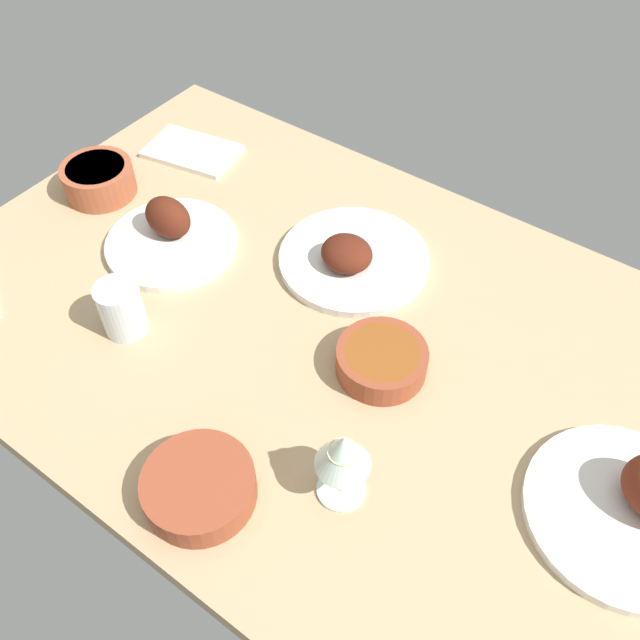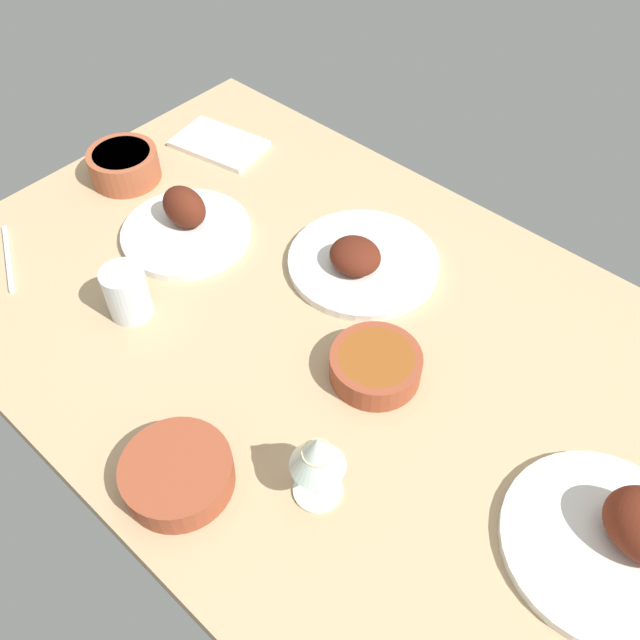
% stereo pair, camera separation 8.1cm
% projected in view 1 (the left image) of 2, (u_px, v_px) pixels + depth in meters
% --- Properties ---
extents(dining_table, '(1.40, 0.90, 0.04)m').
position_uv_depth(dining_table, '(320.00, 335.00, 1.15)').
color(dining_table, tan).
rests_on(dining_table, ground).
extents(plate_center_main, '(0.25, 0.25, 0.09)m').
position_uv_depth(plate_center_main, '(170.00, 235.00, 1.25)').
color(plate_center_main, silver).
rests_on(plate_center_main, dining_table).
extents(plate_far_side, '(0.28, 0.28, 0.07)m').
position_uv_depth(plate_far_side, '(352.00, 258.00, 1.22)').
color(plate_far_side, silver).
rests_on(plate_far_side, dining_table).
extents(bowl_soup, '(0.15, 0.15, 0.05)m').
position_uv_depth(bowl_soup, '(382.00, 360.00, 1.06)').
color(bowl_soup, brown).
rests_on(bowl_soup, dining_table).
extents(bowl_pasta, '(0.14, 0.14, 0.06)m').
position_uv_depth(bowl_pasta, '(98.00, 179.00, 1.35)').
color(bowl_pasta, '#A35133').
rests_on(bowl_pasta, dining_table).
extents(bowl_onions, '(0.16, 0.16, 0.05)m').
position_uv_depth(bowl_onions, '(199.00, 486.00, 0.92)').
color(bowl_onions, brown).
rests_on(bowl_onions, dining_table).
extents(wine_glass, '(0.08, 0.08, 0.14)m').
position_uv_depth(wine_glass, '(343.00, 454.00, 0.87)').
color(wine_glass, silver).
rests_on(wine_glass, dining_table).
extents(water_tumbler, '(0.07, 0.07, 0.09)m').
position_uv_depth(water_tumbler, '(122.00, 309.00, 1.10)').
color(water_tumbler, silver).
rests_on(water_tumbler, dining_table).
extents(folded_napkin, '(0.21, 0.15, 0.01)m').
position_uv_depth(folded_napkin, '(192.00, 151.00, 1.45)').
color(folded_napkin, white).
rests_on(folded_napkin, dining_table).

